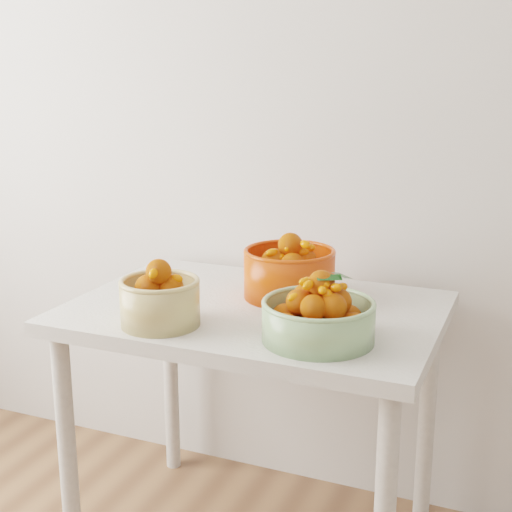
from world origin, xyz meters
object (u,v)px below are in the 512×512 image
(table, at_px, (255,339))
(bowl_orange, at_px, (289,272))
(bowl_cream, at_px, (160,300))
(bowl_green, at_px, (318,317))

(table, relative_size, bowl_orange, 3.58)
(table, height_order, bowl_cream, bowl_cream)
(table, distance_m, bowl_green, 0.34)
(table, xyz_separation_m, bowl_green, (0.24, -0.18, 0.16))
(bowl_cream, distance_m, bowl_green, 0.41)
(bowl_orange, bearing_deg, bowl_green, -58.53)
(bowl_cream, relative_size, bowl_orange, 0.87)
(table, height_order, bowl_green, bowl_green)
(table, distance_m, bowl_cream, 0.33)
(bowl_green, distance_m, bowl_orange, 0.35)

